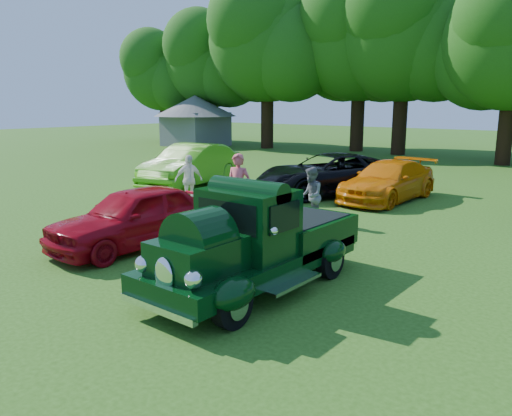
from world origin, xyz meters
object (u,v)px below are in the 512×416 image
Objects in this scene: spectator_pink at (238,188)px; spectator_white at (189,180)px; back_car_lime at (191,165)px; hero_pickup at (256,244)px; back_car_black at (329,174)px; gazebo at (195,115)px; back_car_orange at (388,181)px; red_convertible at (136,217)px; spectator_grey at (311,196)px.

spectator_pink is 3.10m from spectator_white.
back_car_lime is 3.82m from spectator_white.
back_car_black is (-3.82, 8.97, -0.04)m from hero_pickup.
back_car_black is at bearing 5.32° from back_car_lime.
gazebo is (-19.33, 12.10, 1.65)m from back_car_black.
red_convertible is at bearing -100.94° from back_car_orange.
hero_pickup is 2.42× the size of spectator_pink.
spectator_white is at bearing 124.26° from red_convertible.
back_car_lime is 3.23× the size of spectator_grey.
spectator_pink is 1.23× the size of spectator_grey.
back_car_black reaches higher than red_convertible.
spectator_pink is 2.01m from spectator_grey.
gazebo is at bearing 137.67° from hero_pickup.
hero_pickup is at bearing -50.95° from back_car_lime.
spectator_white is at bearing -44.87° from gazebo.
hero_pickup is at bearing -2.18° from red_convertible.
spectator_pink reaches higher than red_convertible.
back_car_lime is at bearing -162.07° from back_car_orange.
spectator_pink is 0.30× the size of gazebo.
gazebo is (-21.46, 11.77, 1.73)m from back_car_orange.
back_car_black is at bearing 91.95° from red_convertible.
red_convertible is 0.90× the size of back_car_orange.
back_car_lime is at bearing -44.87° from gazebo.
back_car_black is 4.69m from spectator_grey.
back_car_orange is 2.93× the size of spectator_grey.
gazebo is at bearing 122.23° from back_car_lime.
gazebo is (-23.14, 21.08, 1.61)m from hero_pickup.
spectator_grey is (1.94, 4.43, 0.08)m from red_convertible.
back_car_black is 3.43× the size of spectator_grey.
spectator_pink is 26.32m from gazebo.
spectator_pink is at bearing -90.45° from spectator_grey.
spectator_white is at bearing -57.78° from back_car_lime.
back_car_black is (-0.01, 8.70, 0.04)m from red_convertible.
back_car_lime is at bearing -131.81° from back_car_black.
gazebo is (-19.33, 20.81, 1.69)m from red_convertible.
back_car_black is (5.38, 1.77, -0.09)m from back_car_lime.
spectator_grey is (1.95, -4.27, 0.04)m from back_car_black.
back_car_black is at bearing 77.45° from spectator_pink.
back_car_orange is at bearing 56.54° from spectator_pink.
hero_pickup is 31.34m from gazebo.
spectator_white is (-2.68, 4.23, 0.11)m from red_convertible.
hero_pickup is 7.90m from spectator_white.
spectator_pink is (0.28, -5.39, 0.22)m from back_car_black.
gazebo is at bearing 122.71° from spectator_pink.
back_car_lime is 1.10× the size of back_car_orange.
spectator_grey is at bearing 68.25° from red_convertible.
spectator_pink reaches higher than spectator_grey.
red_convertible is 8.70m from back_car_black.
spectator_grey is at bearing -35.51° from back_car_black.
red_convertible reaches higher than back_car_orange.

